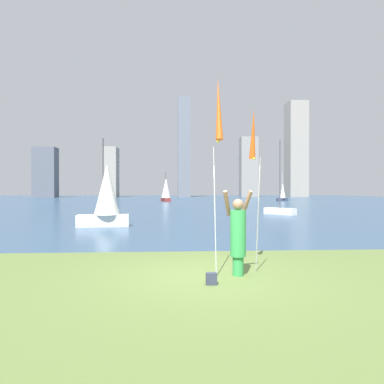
{
  "coord_description": "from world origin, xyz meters",
  "views": [
    {
      "loc": [
        -0.87,
        -8.0,
        1.94
      ],
      "look_at": [
        0.65,
        16.95,
        1.79
      ],
      "focal_mm": 33.34,
      "sensor_mm": 36.0,
      "label": 1
    }
  ],
  "objects_px": {
    "person": "(238,234)",
    "kite_flag_left": "(218,114)",
    "sailboat_1": "(283,192)",
    "sailboat_2": "(166,190)",
    "kite_flag_right": "(253,138)",
    "bag": "(211,279)",
    "sailboat_3": "(280,210)",
    "sailboat_6": "(106,196)"
  },
  "relations": [
    {
      "from": "person",
      "to": "kite_flag_left",
      "type": "distance_m",
      "value": 2.69
    },
    {
      "from": "sailboat_1",
      "to": "sailboat_2",
      "type": "xyz_separation_m",
      "value": [
        -20.22,
        -0.83,
        0.39
      ]
    },
    {
      "from": "person",
      "to": "sailboat_2",
      "type": "relative_size",
      "value": 0.38
    },
    {
      "from": "kite_flag_right",
      "to": "bag",
      "type": "distance_m",
      "value": 3.6
    },
    {
      "from": "person",
      "to": "sailboat_3",
      "type": "distance_m",
      "value": 21.07
    },
    {
      "from": "kite_flag_right",
      "to": "kite_flag_left",
      "type": "bearing_deg",
      "value": -132.71
    },
    {
      "from": "person",
      "to": "kite_flag_left",
      "type": "xyz_separation_m",
      "value": [
        -0.5,
        -0.43,
        2.61
      ]
    },
    {
      "from": "sailboat_2",
      "to": "sailboat_6",
      "type": "distance_m",
      "value": 40.89
    },
    {
      "from": "sailboat_1",
      "to": "sailboat_3",
      "type": "bearing_deg",
      "value": -108.13
    },
    {
      "from": "sailboat_6",
      "to": "sailboat_1",
      "type": "bearing_deg",
      "value": 61.19
    },
    {
      "from": "sailboat_6",
      "to": "bag",
      "type": "bearing_deg",
      "value": -70.34
    },
    {
      "from": "kite_flag_left",
      "to": "sailboat_6",
      "type": "height_order",
      "value": "sailboat_6"
    },
    {
      "from": "kite_flag_left",
      "to": "sailboat_6",
      "type": "distance_m",
      "value": 12.54
    },
    {
      "from": "kite_flag_right",
      "to": "sailboat_1",
      "type": "bearing_deg",
      "value": 71.48
    },
    {
      "from": "kite_flag_right",
      "to": "bag",
      "type": "height_order",
      "value": "kite_flag_right"
    },
    {
      "from": "sailboat_1",
      "to": "sailboat_2",
      "type": "bearing_deg",
      "value": -177.66
    },
    {
      "from": "person",
      "to": "kite_flag_left",
      "type": "height_order",
      "value": "kite_flag_left"
    },
    {
      "from": "person",
      "to": "sailboat_2",
      "type": "distance_m",
      "value": 51.99
    },
    {
      "from": "sailboat_3",
      "to": "sailboat_1",
      "type": "bearing_deg",
      "value": 71.87
    },
    {
      "from": "kite_flag_left",
      "to": "person",
      "type": "bearing_deg",
      "value": 40.71
    },
    {
      "from": "kite_flag_left",
      "to": "kite_flag_right",
      "type": "distance_m",
      "value": 1.53
    },
    {
      "from": "sailboat_6",
      "to": "kite_flag_left",
      "type": "bearing_deg",
      "value": -69.04
    },
    {
      "from": "sailboat_2",
      "to": "sailboat_3",
      "type": "relative_size",
      "value": 0.85
    },
    {
      "from": "sailboat_6",
      "to": "kite_flag_right",
      "type": "bearing_deg",
      "value": -62.55
    },
    {
      "from": "kite_flag_left",
      "to": "kite_flag_right",
      "type": "bearing_deg",
      "value": 47.29
    },
    {
      "from": "kite_flag_left",
      "to": "sailboat_1",
      "type": "distance_m",
      "value": 56.35
    },
    {
      "from": "kite_flag_right",
      "to": "sailboat_6",
      "type": "xyz_separation_m",
      "value": [
        -5.44,
        10.48,
        -1.6
      ]
    },
    {
      "from": "kite_flag_right",
      "to": "sailboat_2",
      "type": "distance_m",
      "value": 51.37
    },
    {
      "from": "kite_flag_right",
      "to": "sailboat_2",
      "type": "relative_size",
      "value": 0.77
    },
    {
      "from": "sailboat_1",
      "to": "sailboat_2",
      "type": "height_order",
      "value": "sailboat_2"
    },
    {
      "from": "bag",
      "to": "sailboat_6",
      "type": "height_order",
      "value": "sailboat_6"
    },
    {
      "from": "sailboat_1",
      "to": "sailboat_2",
      "type": "distance_m",
      "value": 20.24
    },
    {
      "from": "sailboat_3",
      "to": "person",
      "type": "bearing_deg",
      "value": -109.88
    },
    {
      "from": "bag",
      "to": "sailboat_1",
      "type": "height_order",
      "value": "sailboat_1"
    },
    {
      "from": "kite_flag_left",
      "to": "bag",
      "type": "relative_size",
      "value": 17.79
    },
    {
      "from": "kite_flag_right",
      "to": "sailboat_6",
      "type": "distance_m",
      "value": 11.91
    },
    {
      "from": "person",
      "to": "sailboat_2",
      "type": "bearing_deg",
      "value": 101.41
    },
    {
      "from": "kite_flag_right",
      "to": "sailboat_3",
      "type": "relative_size",
      "value": 0.66
    },
    {
      "from": "bag",
      "to": "sailboat_1",
      "type": "relative_size",
      "value": 0.05
    },
    {
      "from": "person",
      "to": "sailboat_2",
      "type": "height_order",
      "value": "sailboat_2"
    },
    {
      "from": "sailboat_1",
      "to": "kite_flag_left",
      "type": "bearing_deg",
      "value": -109.14
    },
    {
      "from": "sailboat_6",
      "to": "person",
      "type": "bearing_deg",
      "value": -66.09
    }
  ]
}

